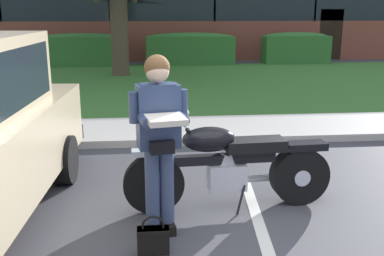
{
  "coord_description": "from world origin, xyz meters",
  "views": [
    {
      "loc": [
        -0.78,
        -3.73,
        2.09
      ],
      "look_at": [
        -0.33,
        0.92,
        0.85
      ],
      "focal_mm": 41.99,
      "sensor_mm": 36.0,
      "label": 1
    }
  ],
  "objects_px": {
    "rider_person": "(159,132)",
    "hedge_center_left": "(190,48)",
    "brick_building": "(200,9)",
    "hedge_left": "(80,49)",
    "motorcycle": "(237,165)",
    "handbag": "(153,238)",
    "hedge_center_right": "(296,47)"
  },
  "relations": [
    {
      "from": "hedge_left",
      "to": "brick_building",
      "type": "height_order",
      "value": "brick_building"
    },
    {
      "from": "rider_person",
      "to": "hedge_center_right",
      "type": "relative_size",
      "value": 0.67
    },
    {
      "from": "handbag",
      "to": "hedge_center_left",
      "type": "xyz_separation_m",
      "value": [
        1.59,
        13.63,
        0.51
      ]
    },
    {
      "from": "brick_building",
      "to": "motorcycle",
      "type": "bearing_deg",
      "value": -95.33
    },
    {
      "from": "handbag",
      "to": "hedge_center_right",
      "type": "height_order",
      "value": "hedge_center_right"
    },
    {
      "from": "handbag",
      "to": "brick_building",
      "type": "xyz_separation_m",
      "value": [
        2.74,
        20.45,
        1.94
      ]
    },
    {
      "from": "rider_person",
      "to": "hedge_center_left",
      "type": "bearing_deg",
      "value": 83.51
    },
    {
      "from": "hedge_left",
      "to": "hedge_center_right",
      "type": "distance_m",
      "value": 8.26
    },
    {
      "from": "motorcycle",
      "to": "hedge_center_left",
      "type": "distance_m",
      "value": 12.77
    },
    {
      "from": "hedge_center_left",
      "to": "brick_building",
      "type": "xyz_separation_m",
      "value": [
        1.15,
        6.82,
        1.43
      ]
    },
    {
      "from": "rider_person",
      "to": "brick_building",
      "type": "height_order",
      "value": "brick_building"
    },
    {
      "from": "rider_person",
      "to": "hedge_center_left",
      "type": "relative_size",
      "value": 0.51
    },
    {
      "from": "motorcycle",
      "to": "handbag",
      "type": "bearing_deg",
      "value": -135.67
    },
    {
      "from": "motorcycle",
      "to": "rider_person",
      "type": "distance_m",
      "value": 1.11
    },
    {
      "from": "motorcycle",
      "to": "hedge_left",
      "type": "xyz_separation_m",
      "value": [
        -3.45,
        12.75,
        0.17
      ]
    },
    {
      "from": "rider_person",
      "to": "hedge_left",
      "type": "xyz_separation_m",
      "value": [
        -2.62,
        13.26,
        -0.36
      ]
    },
    {
      "from": "hedge_center_right",
      "to": "hedge_left",
      "type": "bearing_deg",
      "value": 180.0
    },
    {
      "from": "rider_person",
      "to": "handbag",
      "type": "relative_size",
      "value": 4.74
    },
    {
      "from": "hedge_center_left",
      "to": "rider_person",
      "type": "bearing_deg",
      "value": -96.49
    },
    {
      "from": "motorcycle",
      "to": "hedge_left",
      "type": "relative_size",
      "value": 0.74
    },
    {
      "from": "hedge_left",
      "to": "hedge_center_left",
      "type": "bearing_deg",
      "value": 0.0
    },
    {
      "from": "hedge_left",
      "to": "hedge_center_right",
      "type": "height_order",
      "value": "same"
    },
    {
      "from": "hedge_center_right",
      "to": "brick_building",
      "type": "distance_m",
      "value": 7.58
    },
    {
      "from": "motorcycle",
      "to": "hedge_center_left",
      "type": "bearing_deg",
      "value": 86.96
    },
    {
      "from": "motorcycle",
      "to": "hedge_left",
      "type": "distance_m",
      "value": 13.21
    },
    {
      "from": "rider_person",
      "to": "brick_building",
      "type": "xyz_separation_m",
      "value": [
        2.66,
        20.08,
        1.07
      ]
    },
    {
      "from": "brick_building",
      "to": "hedge_center_left",
      "type": "bearing_deg",
      "value": -99.57
    },
    {
      "from": "hedge_center_left",
      "to": "hedge_center_right",
      "type": "relative_size",
      "value": 1.31
    },
    {
      "from": "hedge_left",
      "to": "rider_person",
      "type": "bearing_deg",
      "value": -78.82
    },
    {
      "from": "rider_person",
      "to": "hedge_center_right",
      "type": "height_order",
      "value": "rider_person"
    },
    {
      "from": "hedge_left",
      "to": "handbag",
      "type": "bearing_deg",
      "value": -79.43
    },
    {
      "from": "rider_person",
      "to": "hedge_left",
      "type": "height_order",
      "value": "rider_person"
    }
  ]
}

